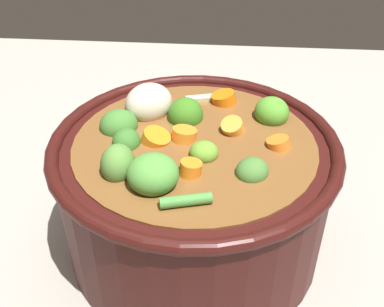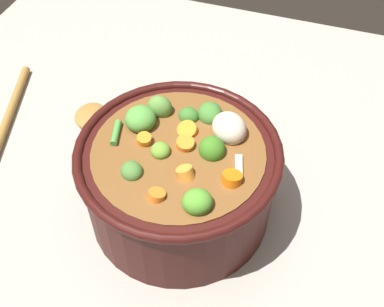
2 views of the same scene
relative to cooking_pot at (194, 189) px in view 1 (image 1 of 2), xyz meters
name	(u,v)px [view 1 (image 1 of 2)]	position (x,y,z in m)	size (l,w,h in m)	color
ground_plane	(194,239)	(0.00, 0.00, -0.07)	(1.10, 1.10, 0.00)	#9E998E
cooking_pot	(194,189)	(0.00, 0.00, 0.00)	(0.27, 0.27, 0.16)	#38110F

